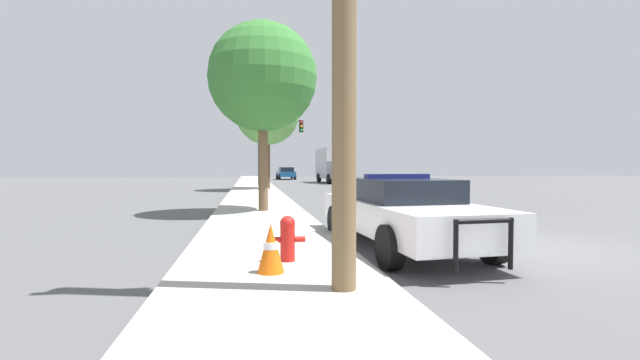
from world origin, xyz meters
name	(u,v)px	position (x,y,z in m)	size (l,w,h in m)	color
ground_plane	(524,247)	(0.00, 0.00, 0.00)	(110.00, 110.00, 0.00)	#565659
sidewalk_left	(269,252)	(-5.10, 0.00, 0.07)	(3.00, 110.00, 0.13)	#ADA89E
police_car	(401,210)	(-2.48, 0.34, 0.76)	(2.33, 5.37, 1.47)	white
fire_hydrant	(288,237)	(-4.86, -1.05, 0.51)	(0.55, 0.24, 0.72)	red
traffic_light	(277,138)	(-3.37, 24.98, 3.74)	(3.46, 0.35, 5.13)	#424247
car_background_distant	(286,173)	(-1.13, 43.41, 0.77)	(2.17, 4.70, 1.46)	navy
box_truck	(333,165)	(2.48, 32.31, 1.74)	(2.74, 6.75, 3.33)	slate
tree_sidewalk_mid	(267,113)	(-4.25, 20.63, 5.08)	(4.18, 4.18, 7.06)	brown
tree_sidewalk_near	(263,78)	(-4.99, 6.70, 4.57)	(3.62, 3.62, 6.27)	brown
traffic_cone	(271,248)	(-5.16, -1.74, 0.48)	(0.38, 0.38, 0.69)	orange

